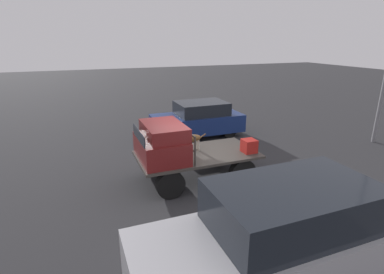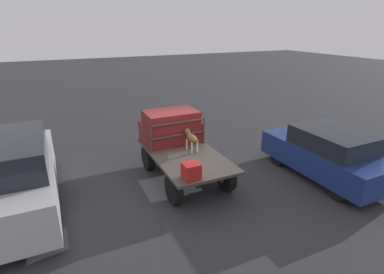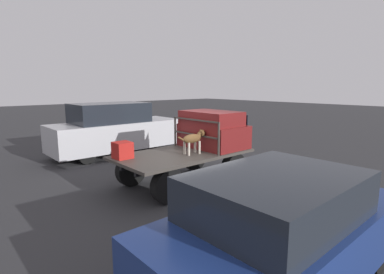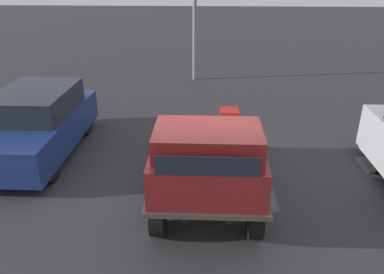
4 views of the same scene
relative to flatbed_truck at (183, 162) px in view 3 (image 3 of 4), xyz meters
name	(u,v)px [view 3 (image 3 of 4)]	position (x,y,z in m)	size (l,w,h in m)	color
ground_plane	(183,184)	(0.00, 0.00, -0.63)	(80.00, 80.00, 0.00)	#2D2D30
flatbed_truck	(183,162)	(0.00, 0.00, 0.00)	(3.77, 1.98, 0.90)	black
truck_cab	(213,130)	(1.15, 0.00, 0.77)	(1.32, 1.86, 1.08)	maroon
truck_headboard	(195,130)	(0.45, 0.00, 0.85)	(0.04, 1.86, 0.89)	#3D3833
dog	(194,138)	(0.13, -0.30, 0.68)	(0.97, 0.24, 0.66)	beige
cargo_crate	(123,150)	(-1.58, 0.50, 0.47)	(0.42, 0.42, 0.42)	#AD1E19
parked_sedan	(281,229)	(-1.77, -4.18, 0.18)	(4.10, 1.84, 1.61)	black
parked_pickup_far	(115,129)	(0.36, 4.65, 0.36)	(5.10, 1.88, 2.04)	black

